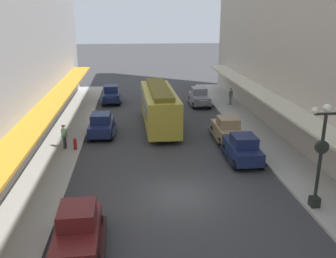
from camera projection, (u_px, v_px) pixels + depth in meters
ground_plane at (179, 196)px, 19.27m from camera, size 200.00×200.00×0.00m
sidewalk_left at (33, 202)px, 18.54m from camera, size 3.00×60.00×0.15m
sidewalk_right at (316, 188)px, 19.96m from camera, size 3.00×60.00×0.15m
parked_car_0 at (243, 148)px, 23.46m from camera, size 2.16×4.27×1.84m
parked_car_1 at (111, 94)px, 38.92m from camera, size 2.24×4.30×1.84m
parked_car_2 at (199, 97)px, 37.80m from camera, size 2.15×4.26×1.84m
parked_car_3 at (101, 124)px, 28.44m from camera, size 2.25×4.30×1.84m
parked_car_4 at (227, 128)px, 27.42m from camera, size 2.16×4.27×1.84m
parked_car_5 at (78, 230)px, 14.59m from camera, size 2.23×4.29×1.84m
streetcar at (159, 105)px, 30.28m from camera, size 2.72×9.65×3.46m
lamp_post_with_clock at (321, 152)px, 17.09m from camera, size 1.42×0.44×5.16m
fire_hydrant at (75, 144)px, 25.29m from camera, size 0.24×0.24×0.82m
pedestrian_0 at (231, 96)px, 37.53m from camera, size 0.36×0.28×1.67m
pedestrian_1 at (64, 137)px, 25.37m from camera, size 0.36×0.28×1.67m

